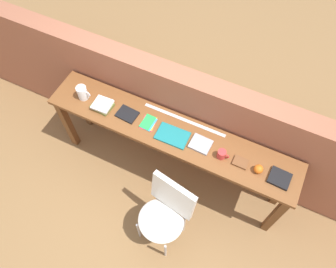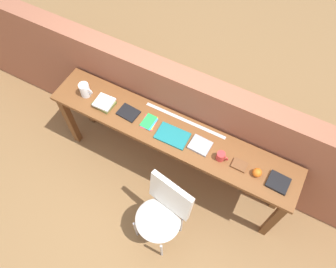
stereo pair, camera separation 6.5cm
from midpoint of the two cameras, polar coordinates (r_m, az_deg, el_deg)
ground_plane at (r=3.74m, az=-2.20°, el=-10.07°), size 40.00×40.00×0.00m
brick_wall_back at (r=3.42m, az=2.30°, el=2.90°), size 6.00×0.20×1.30m
sideboard at (r=3.18m, az=-0.19°, el=-0.78°), size 2.50×0.44×0.88m
chair_white_moulded at (r=3.11m, az=-1.11°, el=-13.47°), size 0.51×0.52×0.89m
pitcher_white at (r=3.33m, az=-15.21°, el=6.96°), size 0.14×0.10×0.18m
book_stack_leftmost at (r=3.26m, az=-11.92°, el=4.91°), size 0.20×0.17×0.06m
magazine_cycling at (r=3.18m, az=-7.69°, el=3.43°), size 0.21×0.16×0.02m
pamphlet_pile_colourful at (r=3.11m, az=-4.02°, el=1.96°), size 0.15×0.18×0.01m
book_open_centre at (r=3.02m, az=0.17°, el=-0.29°), size 0.30×0.20×0.02m
book_grey_hardcover at (r=2.99m, az=5.09°, el=-1.79°), size 0.19×0.17×0.03m
mug at (r=2.92m, az=8.73°, el=-3.53°), size 0.11×0.08×0.09m
leather_journal_brown at (r=2.96m, az=11.90°, el=-4.86°), size 0.13×0.10×0.02m
sports_ball_small at (r=2.93m, az=14.88°, el=-5.94°), size 0.08×0.08×0.08m
book_repair_rightmost at (r=2.98m, az=18.27°, el=-7.32°), size 0.19×0.17×0.03m
ruler_metal_back_edge at (r=3.13m, az=2.27°, el=2.48°), size 0.84×0.03×0.00m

